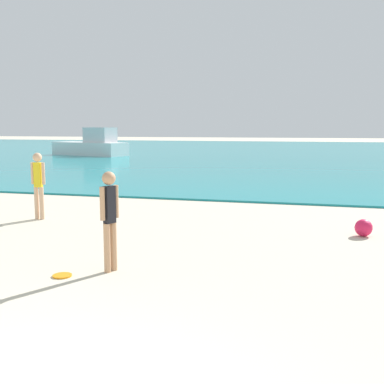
% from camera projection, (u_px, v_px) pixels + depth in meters
% --- Properties ---
extents(water, '(160.00, 60.00, 0.06)m').
position_uv_depth(water, '(296.00, 152.00, 42.46)').
color(water, teal).
rests_on(water, ground).
extents(person_standing, '(0.20, 0.33, 1.52)m').
position_uv_depth(person_standing, '(110.00, 215.00, 7.10)').
color(person_standing, tan).
rests_on(person_standing, ground).
extents(frisbee, '(0.28, 0.28, 0.03)m').
position_uv_depth(frisbee, '(62.00, 276.00, 6.96)').
color(frisbee, orange).
rests_on(frisbee, ground).
extents(person_distant, '(0.36, 0.21, 1.58)m').
position_uv_depth(person_distant, '(38.00, 182.00, 11.19)').
color(person_distant, '#DDAD84').
rests_on(person_distant, ground).
extents(boat_far, '(6.50, 3.80, 2.10)m').
position_uv_depth(boat_far, '(92.00, 146.00, 36.10)').
color(boat_far, white).
rests_on(boat_far, water).
extents(beach_ball, '(0.35, 0.35, 0.35)m').
position_uv_depth(beach_ball, '(364.00, 228.00, 9.51)').
color(beach_ball, '#E51E4C').
rests_on(beach_ball, ground).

